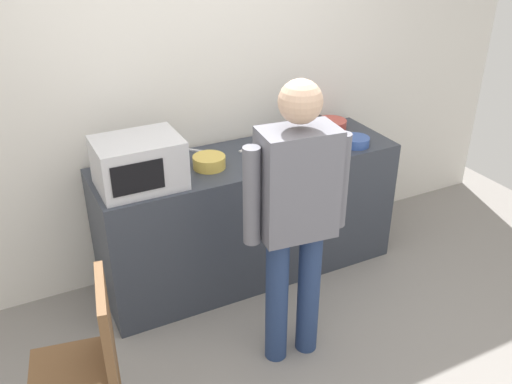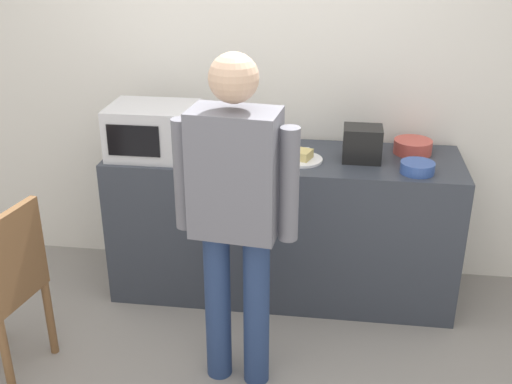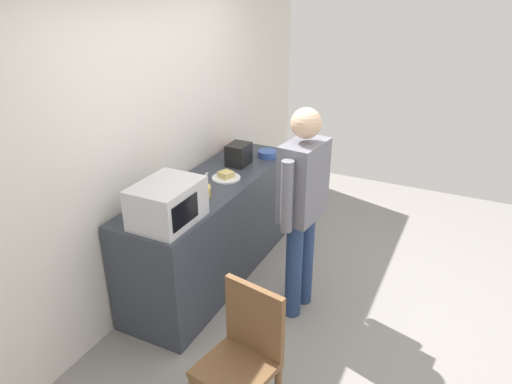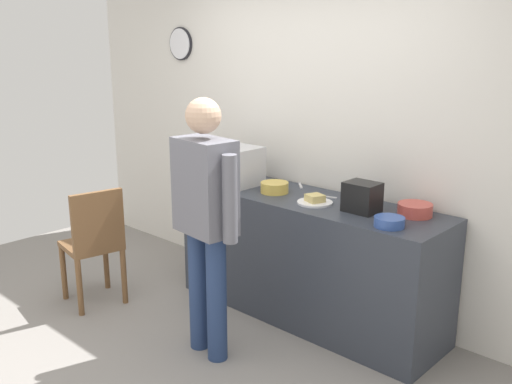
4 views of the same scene
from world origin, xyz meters
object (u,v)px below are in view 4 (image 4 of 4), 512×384
(microwave, at_px, (227,165))
(cereal_bowl, at_px, (415,210))
(toaster, at_px, (362,197))
(person_standing, at_px, (205,210))
(sandwich_plate, at_px, (315,201))
(mixing_bowl, at_px, (389,222))
(fork_utensil, at_px, (300,185))
(spoon_utensil, at_px, (325,197))
(wooden_chair, at_px, (94,241))
(salad_bowl, at_px, (275,187))

(microwave, relative_size, cereal_bowl, 2.22)
(cereal_bowl, distance_m, toaster, 0.35)
(microwave, relative_size, person_standing, 0.30)
(sandwich_plate, bearing_deg, person_standing, -107.45)
(sandwich_plate, bearing_deg, mixing_bowl, -8.64)
(fork_utensil, distance_m, person_standing, 1.13)
(toaster, bearing_deg, spoon_utensil, 161.82)
(wooden_chair, bearing_deg, fork_utensil, 49.83)
(microwave, distance_m, sandwich_plate, 0.88)
(microwave, bearing_deg, mixing_bowl, -3.15)
(fork_utensil, bearing_deg, wooden_chair, -130.17)
(microwave, height_order, salad_bowl, microwave)
(spoon_utensil, bearing_deg, cereal_bowl, 2.49)
(fork_utensil, bearing_deg, toaster, -19.87)
(sandwich_plate, relative_size, cereal_bowl, 1.10)
(sandwich_plate, relative_size, fork_utensil, 1.46)
(fork_utensil, xyz_separation_m, spoon_utensil, (0.34, -0.14, 0.00))
(microwave, height_order, spoon_utensil, microwave)
(mixing_bowl, bearing_deg, salad_bowl, 172.90)
(microwave, height_order, toaster, microwave)
(spoon_utensil, xyz_separation_m, person_standing, (-0.21, -0.99, 0.07))
(toaster, xyz_separation_m, person_standing, (-0.60, -0.86, -0.02))
(mixing_bowl, height_order, wooden_chair, mixing_bowl)
(spoon_utensil, bearing_deg, toaster, -18.18)
(salad_bowl, distance_m, spoon_utensil, 0.39)
(toaster, height_order, wooden_chair, toaster)
(mixing_bowl, relative_size, spoon_utensil, 1.11)
(toaster, relative_size, wooden_chair, 0.23)
(microwave, bearing_deg, spoon_utensil, 13.80)
(salad_bowl, distance_m, mixing_bowl, 1.06)
(sandwich_plate, xyz_separation_m, mixing_bowl, (0.65, -0.10, 0.01))
(mixing_bowl, bearing_deg, wooden_chair, -158.78)
(toaster, bearing_deg, person_standing, -124.79)
(cereal_bowl, relative_size, person_standing, 0.13)
(toaster, bearing_deg, sandwich_plate, -170.37)
(toaster, height_order, spoon_utensil, toaster)
(fork_utensil, bearing_deg, salad_bowl, -92.94)
(fork_utensil, distance_m, spoon_utensil, 0.37)
(spoon_utensil, height_order, person_standing, person_standing)
(fork_utensil, bearing_deg, microwave, -144.75)
(spoon_utensil, bearing_deg, mixing_bowl, -22.38)
(microwave, relative_size, sandwich_plate, 2.02)
(microwave, bearing_deg, salad_bowl, 5.86)
(sandwich_plate, height_order, spoon_utensil, sandwich_plate)
(spoon_utensil, relative_size, wooden_chair, 0.18)
(cereal_bowl, bearing_deg, person_standing, -131.54)
(mixing_bowl, bearing_deg, person_standing, -141.99)
(cereal_bowl, height_order, fork_utensil, cereal_bowl)
(microwave, distance_m, toaster, 1.21)
(fork_utensil, height_order, spoon_utensil, same)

